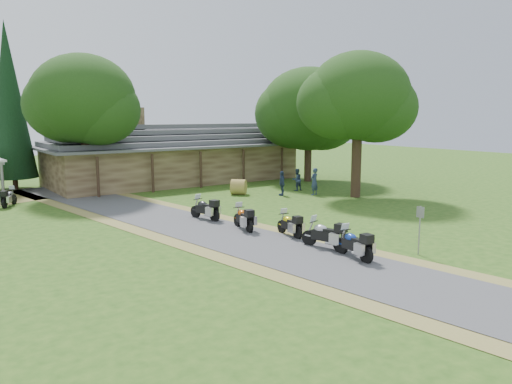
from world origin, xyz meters
TOP-DOWN VIEW (x-y plane):
  - ground at (0.00, 0.00)m, footprint 120.00×120.00m
  - driveway at (-0.50, 4.00)m, footprint 51.95×51.95m
  - lodge at (6.00, 24.00)m, footprint 21.40×9.40m
  - motorcycle_row_a at (1.43, -0.92)m, footprint 0.82×1.95m
  - motorcycle_row_b at (1.50, 0.82)m, footprint 1.12×2.07m
  - motorcycle_row_c at (1.72, 3.42)m, footprint 0.79×1.82m
  - motorcycle_row_d at (0.67, 5.74)m, footprint 0.94×1.95m
  - motorcycle_row_e at (0.31, 8.91)m, footprint 1.04×2.02m
  - motorcycle_carport_b at (-7.60, 19.43)m, footprint 1.41×1.80m
  - person_a at (10.77, 11.75)m, footprint 0.73×0.60m
  - person_b at (11.10, 14.05)m, footprint 0.57×0.42m
  - person_c at (8.77, 12.90)m, footprint 0.63×0.70m
  - hay_bale at (6.50, 14.97)m, footprint 1.49×1.49m
  - sign_post at (3.97, -2.08)m, footprint 0.36×0.06m
  - oak_lodge_left at (-2.31, 20.92)m, footprint 7.17×7.17m
  - oak_lodge_right at (15.29, 17.59)m, footprint 8.14×8.14m
  - oak_driveway at (12.53, 9.47)m, footprint 6.97×6.97m
  - cedar_near at (-5.91, 26.97)m, footprint 3.37×3.37m

SIDE VIEW (x-z plane):
  - ground at x=0.00m, z-range 0.00..0.00m
  - driveway at x=-0.50m, z-range 0.00..0.00m
  - hay_bale at x=6.50m, z-range 0.00..1.10m
  - motorcycle_carport_b at x=-7.60m, z-range 0.00..1.20m
  - motorcycle_row_c at x=1.72m, z-range 0.00..1.21m
  - motorcycle_row_d at x=0.67m, z-range 0.00..1.28m
  - motorcycle_row_a at x=1.43m, z-range 0.00..1.30m
  - motorcycle_row_e at x=0.31m, z-range 0.00..1.32m
  - motorcycle_row_b at x=1.50m, z-range 0.00..1.35m
  - person_b at x=11.10m, z-range 0.00..1.93m
  - sign_post at x=3.97m, z-range 0.00..2.02m
  - person_c at x=8.77m, z-range 0.00..2.03m
  - person_a at x=10.77m, z-range 0.00..2.24m
  - lodge at x=6.00m, z-range 0.00..4.90m
  - oak_lodge_right at x=15.29m, z-range 0.00..9.82m
  - oak_lodge_left at x=-2.31m, z-range 0.00..10.82m
  - oak_driveway at x=12.53m, z-range 0.00..11.09m
  - cedar_near at x=-5.91m, z-range 0.00..12.50m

